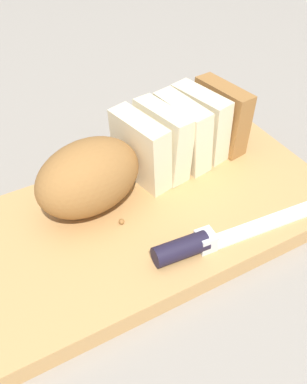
% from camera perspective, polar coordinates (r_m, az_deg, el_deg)
% --- Properties ---
extents(ground_plane, '(3.00, 3.00, 0.00)m').
position_cam_1_polar(ground_plane, '(0.59, -0.00, -3.94)').
color(ground_plane, gray).
extents(cutting_board, '(0.47, 0.25, 0.02)m').
position_cam_1_polar(cutting_board, '(0.59, -0.00, -3.09)').
color(cutting_board, tan).
rests_on(cutting_board, ground_plane).
extents(bread_loaf, '(0.31, 0.13, 0.09)m').
position_cam_1_polar(bread_loaf, '(0.59, -1.76, 4.85)').
color(bread_loaf, '#996633').
rests_on(bread_loaf, cutting_board).
extents(bread_knife, '(0.28, 0.05, 0.02)m').
position_cam_1_polar(bread_knife, '(0.53, 6.81, -5.84)').
color(bread_knife, silver).
rests_on(bread_knife, cutting_board).
extents(crumb_near_knife, '(0.01, 0.01, 0.01)m').
position_cam_1_polar(crumb_near_knife, '(0.53, 2.58, -6.61)').
color(crumb_near_knife, '#996633').
rests_on(crumb_near_knife, cutting_board).
extents(crumb_near_loaf, '(0.00, 0.00, 0.00)m').
position_cam_1_polar(crumb_near_loaf, '(0.62, 2.02, 1.90)').
color(crumb_near_loaf, '#996633').
rests_on(crumb_near_loaf, cutting_board).
extents(crumb_stray_left, '(0.01, 0.01, 0.01)m').
position_cam_1_polar(crumb_stray_left, '(0.56, -3.88, -3.67)').
color(crumb_stray_left, '#996633').
rests_on(crumb_stray_left, cutting_board).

